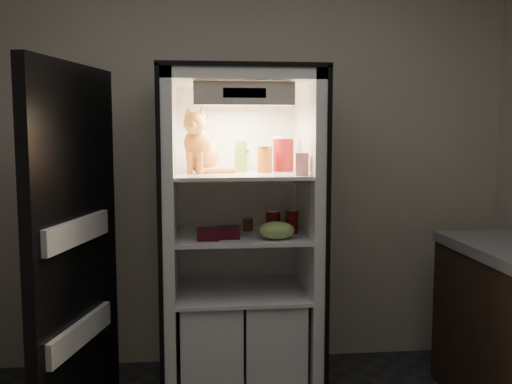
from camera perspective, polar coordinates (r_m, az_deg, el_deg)
room_shell at (r=1.91m, az=1.52°, el=8.87°), size 3.60×3.60×3.60m
refrigerator at (r=3.37m, az=-1.64°, el=-6.48°), size 0.90×0.72×1.88m
fridge_door at (r=2.94m, az=-17.62°, el=-6.21°), size 0.27×0.86×1.85m
tabby_cat at (r=3.26m, az=-5.64°, el=4.38°), size 0.31×0.37×0.37m
parmesan_shaker at (r=3.31m, az=-1.53°, el=3.61°), size 0.07×0.07×0.18m
mayo_tub at (r=3.41m, az=-1.44°, el=3.18°), size 0.09×0.09×0.12m
salsa_jar at (r=3.27m, az=0.88°, el=3.28°), size 0.08×0.08×0.15m
pepper_jar at (r=3.37m, az=2.74°, el=3.86°), size 0.12×0.12×0.21m
cream_carton at (r=3.07m, az=4.52°, el=2.81°), size 0.07×0.07×0.12m
soda_can_a at (r=3.40m, az=1.92°, el=-2.84°), size 0.06×0.06×0.11m
soda_can_b at (r=3.29m, az=3.60°, el=-2.95°), size 0.08×0.08×0.14m
soda_can_c at (r=3.26m, az=1.64°, el=-3.06°), size 0.07×0.07×0.13m
condiment_jar at (r=3.37m, az=-0.82°, el=-3.20°), size 0.06×0.06×0.08m
grape_bag at (r=3.11m, az=2.08°, el=-3.86°), size 0.20×0.14×0.10m
berry_box_left at (r=3.11m, az=-4.83°, el=-4.23°), size 0.12×0.12×0.06m
berry_box_right at (r=3.15m, az=-2.78°, el=-4.06°), size 0.12×0.12×0.06m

